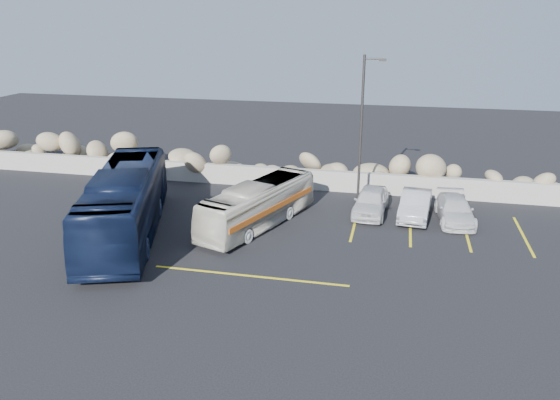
% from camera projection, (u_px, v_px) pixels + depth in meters
% --- Properties ---
extents(ground, '(90.00, 90.00, 0.00)m').
position_uv_depth(ground, '(272.00, 281.00, 21.36)').
color(ground, black).
rests_on(ground, ground).
extents(seawall, '(60.00, 0.40, 1.20)m').
position_uv_depth(seawall, '(319.00, 180.00, 32.25)').
color(seawall, '#9A968C').
rests_on(seawall, ground).
extents(riprap_pile, '(54.00, 2.80, 2.60)m').
position_uv_depth(riprap_pile, '(322.00, 163.00, 33.13)').
color(riprap_pile, '#9C8666').
rests_on(riprap_pile, ground).
extents(parking_lines, '(18.16, 9.36, 0.01)m').
position_uv_depth(parking_lines, '(396.00, 237.00, 25.54)').
color(parking_lines, yellow).
rests_on(parking_lines, ground).
extents(lamppost, '(1.14, 0.18, 8.00)m').
position_uv_depth(lamppost, '(362.00, 128.00, 28.22)').
color(lamppost, '#302D2B').
rests_on(lamppost, ground).
extents(vintage_bus, '(4.40, 8.04, 2.20)m').
position_uv_depth(vintage_bus, '(258.00, 205.00, 26.57)').
color(vintage_bus, silver).
rests_on(vintage_bus, ground).
extents(tour_coach, '(6.12, 11.62, 3.17)m').
position_uv_depth(tour_coach, '(126.00, 202.00, 25.39)').
color(tour_coach, black).
rests_on(tour_coach, ground).
extents(car_a, '(1.88, 4.13, 1.37)m').
position_uv_depth(car_a, '(371.00, 201.00, 28.31)').
color(car_a, silver).
rests_on(car_a, ground).
extents(car_b, '(1.82, 4.22, 1.35)m').
position_uv_depth(car_b, '(415.00, 205.00, 27.82)').
color(car_b, silver).
rests_on(car_b, ground).
extents(car_c, '(1.95, 4.18, 1.18)m').
position_uv_depth(car_c, '(455.00, 210.00, 27.34)').
color(car_c, silver).
rests_on(car_c, ground).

